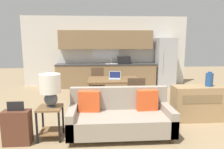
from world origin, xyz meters
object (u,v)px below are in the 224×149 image
object	(u,v)px
dining_chair_near_right	(135,95)
suitcase	(17,127)
table_lamp	(50,87)
refrigerator	(165,62)
side_table	(50,118)
credenza	(197,103)
dining_chair_far_left	(98,81)
couch	(120,117)
dining_table	(114,81)
laptop	(115,77)
vase	(209,79)

from	to	relation	value
dining_chair_near_right	suitcase	world-z (taller)	dining_chair_near_right
table_lamp	refrigerator	bearing A→B (deg)	49.42
refrigerator	side_table	size ratio (longest dim) A/B	3.16
side_table	credenza	size ratio (longest dim) A/B	0.55
credenza	table_lamp	bearing A→B (deg)	-168.23
credenza	dining_chair_far_left	xyz separation A→B (m)	(-2.22, 1.94, 0.13)
side_table	suitcase	world-z (taller)	suitcase
couch	table_lamp	size ratio (longest dim) A/B	3.20
dining_chair_far_left	dining_table	bearing A→B (deg)	-62.27
table_lamp	suitcase	distance (m)	0.86
couch	laptop	bearing A→B (deg)	88.67
refrigerator	laptop	bearing A→B (deg)	-134.00
refrigerator	suitcase	xyz separation A→B (m)	(-3.97, -4.22, -0.63)
credenza	dining_chair_near_right	xyz separation A→B (m)	(-1.34, 0.32, 0.13)
dining_table	dining_chair_near_right	bearing A→B (deg)	-61.55
table_lamp	couch	bearing A→B (deg)	2.28
side_table	dining_chair_near_right	size ratio (longest dim) A/B	0.63
couch	side_table	distance (m)	1.28
dining_chair_near_right	couch	bearing A→B (deg)	64.07
couch	vase	xyz separation A→B (m)	(2.03, 0.57, 0.58)
refrigerator	credenza	bearing A→B (deg)	-96.54
credenza	dining_chair_far_left	size ratio (longest dim) A/B	1.16
refrigerator	dining_chair_near_right	world-z (taller)	refrigerator
side_table	table_lamp	distance (m)	0.56
credenza	dining_chair_far_left	bearing A→B (deg)	138.91
side_table	refrigerator	bearing A→B (deg)	49.44
vase	laptop	bearing A→B (deg)	149.48
laptop	suitcase	xyz separation A→B (m)	(-1.83, -2.01, -0.48)
vase	dining_chair_far_left	world-z (taller)	vase
couch	dining_chair_near_right	xyz separation A→B (m)	(0.45, 0.91, 0.17)
vase	dining_chair_far_left	xyz separation A→B (m)	(-2.46, 1.95, -0.41)
couch	suitcase	size ratio (longest dim) A/B	2.51
table_lamp	laptop	distance (m)	2.22
refrigerator	laptop	world-z (taller)	refrigerator
table_lamp	dining_chair_near_right	bearing A→B (deg)	29.24
refrigerator	credenza	xyz separation A→B (m)	(-0.39, -3.37, -0.55)
dining_table	credenza	distance (m)	2.13
couch	dining_chair_far_left	bearing A→B (deg)	99.71
suitcase	dining_chair_far_left	bearing A→B (deg)	63.96
dining_table	credenza	size ratio (longest dim) A/B	1.28
couch	laptop	distance (m)	1.80
laptop	dining_chair_far_left	bearing A→B (deg)	130.32
refrigerator	table_lamp	distance (m)	5.28
couch	dining_chair_far_left	world-z (taller)	dining_chair_far_left
credenza	vase	bearing A→B (deg)	-2.47
side_table	dining_chair_far_left	distance (m)	2.74
side_table	table_lamp	xyz separation A→B (m)	(0.02, 0.03, 0.56)
credenza	side_table	bearing A→B (deg)	-167.84
table_lamp	laptop	world-z (taller)	table_lamp
refrigerator	vase	distance (m)	3.39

